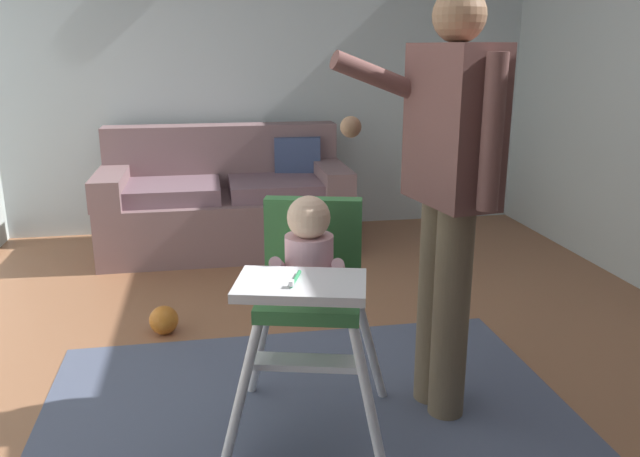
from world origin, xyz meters
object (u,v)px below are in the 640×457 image
couch (226,202)px  adult_standing (448,187)px  toy_ball (164,320)px  high_chair (310,275)px

couch → adult_standing: adult_standing is taller
couch → toy_ball: size_ratio=11.73×
high_chair → adult_standing: size_ratio=0.58×
adult_standing → high_chair: bearing=0.2°
couch → high_chair: size_ratio=1.85×
couch → high_chair: (0.22, -2.44, 0.30)m
couch → adult_standing: (0.76, -2.35, 0.58)m
couch → toy_ball: bearing=-14.6°
couch → high_chair: high_chair is taller
high_chair → toy_ball: high_chair is taller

